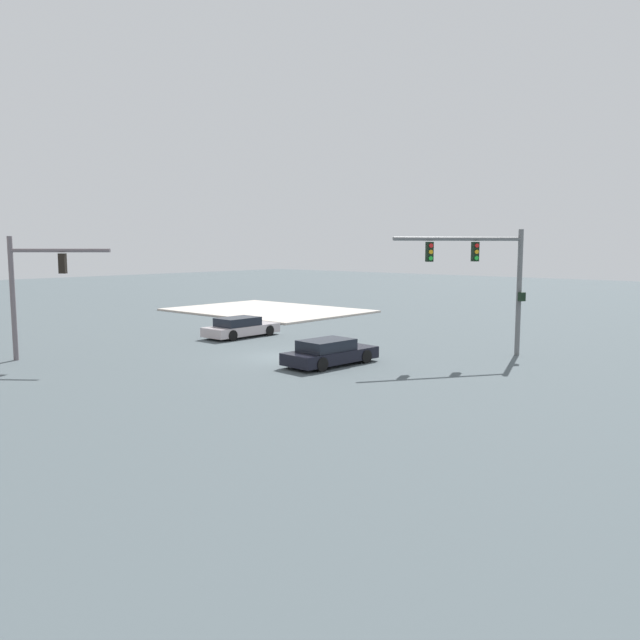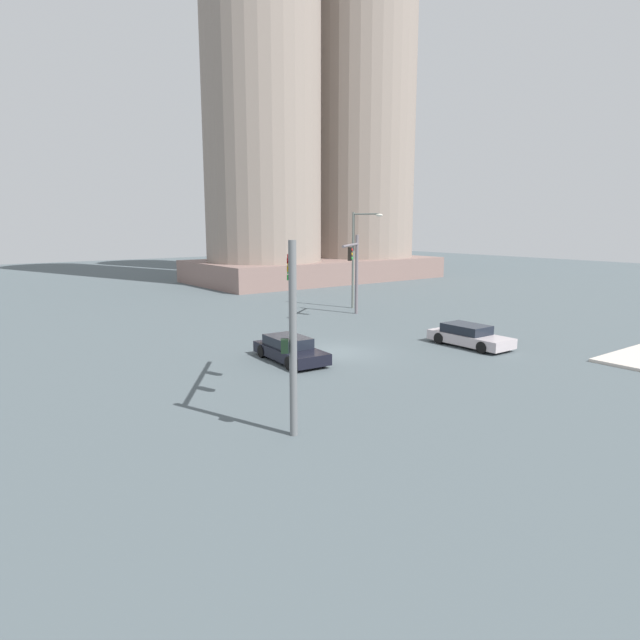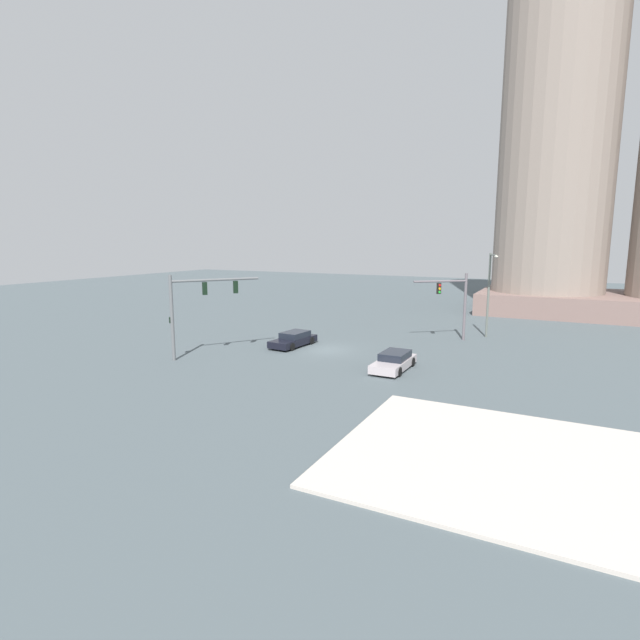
% 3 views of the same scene
% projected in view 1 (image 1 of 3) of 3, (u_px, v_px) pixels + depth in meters
% --- Properties ---
extents(ground_plane, '(166.73, 166.73, 0.00)m').
position_uv_depth(ground_plane, '(284.00, 357.00, 31.46)').
color(ground_plane, '#4A5559').
extents(sidewalk_corner, '(15.34, 11.34, 0.15)m').
position_uv_depth(sidewalk_corner, '(267.00, 310.00, 53.33)').
color(sidewalk_corner, beige).
rests_on(sidewalk_corner, ground).
extents(traffic_signal_near_corner, '(3.99, 3.18, 5.97)m').
position_uv_depth(traffic_signal_near_corner, '(33.00, 281.00, 30.20)').
color(traffic_signal_near_corner, '#655D63').
rests_on(traffic_signal_near_corner, ground).
extents(traffic_signal_opposite_side, '(4.27, 5.79, 6.32)m').
position_uv_depth(traffic_signal_opposite_side, '(489.00, 270.00, 31.17)').
color(traffic_signal_opposite_side, slate).
rests_on(traffic_signal_opposite_side, ground).
extents(sedan_car_approaching, '(2.26, 4.84, 1.21)m').
position_uv_depth(sedan_car_approaching, '(330.00, 353.00, 29.42)').
color(sedan_car_approaching, black).
rests_on(sedan_car_approaching, ground).
extents(sedan_car_waiting_far, '(2.01, 4.78, 1.21)m').
position_uv_depth(sedan_car_waiting_far, '(240.00, 328.00, 38.38)').
color(sedan_car_waiting_far, '#B9ACB0').
rests_on(sedan_car_waiting_far, ground).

